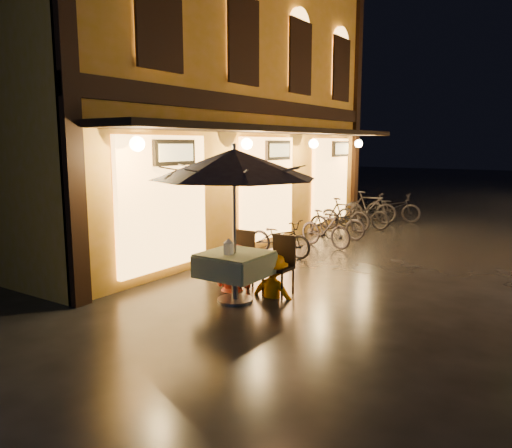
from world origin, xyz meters
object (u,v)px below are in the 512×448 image
Objects in this scene: person_orange at (233,244)px; person_yellow at (274,256)px; table_lantern at (228,246)px; cafe_table at (235,265)px; patio_umbrella at (234,164)px; bicycle_0 at (280,238)px.

person_orange is 1.15× the size of person_yellow.
table_lantern is 0.84m from person_yellow.
patio_umbrella reaches higher than cafe_table.
person_orange reaches higher than cafe_table.
patio_umbrella is at bearing -159.49° from bicycle_0.
patio_umbrella reaches higher than table_lantern.
person_yellow reaches higher than bicycle_0.
person_yellow is at bearing 62.48° from table_lantern.
cafe_table is 0.39× the size of patio_umbrella.
patio_umbrella reaches higher than person_orange.
patio_umbrella is 1.24m from table_lantern.
patio_umbrella is 10.26× the size of table_lantern.
bicycle_0 is (-1.05, 3.28, -0.51)m from table_lantern.
bicycle_0 is (-1.05, 3.12, -0.18)m from cafe_table.
table_lantern is 0.82m from person_orange.
person_yellow is 0.87× the size of bicycle_0.
table_lantern is (0.00, -0.16, -1.23)m from patio_umbrella.
person_orange is at bearing 120.83° from table_lantern.
cafe_table is 0.71m from person_orange.
patio_umbrella is 1.53m from person_orange.
cafe_table is 1.56m from patio_umbrella.
person_orange is at bearing -164.31° from bicycle_0.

